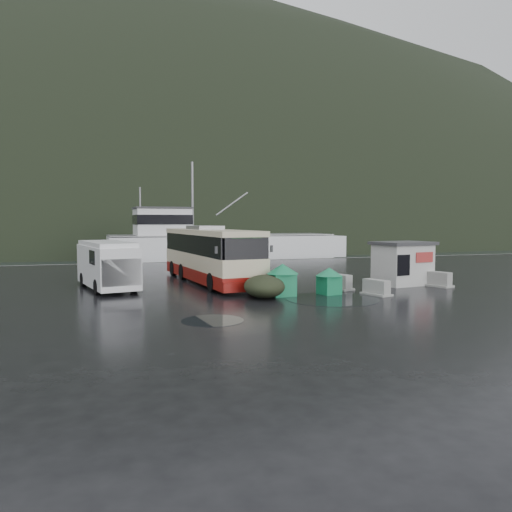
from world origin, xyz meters
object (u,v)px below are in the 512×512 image
object	(u,v)px
white_van	(108,289)
dome_tent	(264,297)
waste_bin_right	(329,294)
waste_bin_left	(282,296)
jersey_barrier_a	(376,295)
fishing_trawler	(223,254)
jersey_barrier_b	(338,289)
coach_bus	(210,282)
ticket_kiosk	(402,285)
jersey_barrier_c	(437,286)

from	to	relation	value
white_van	dome_tent	world-z (taller)	white_van
white_van	waste_bin_right	size ratio (longest dim) A/B	4.60
waste_bin_left	jersey_barrier_a	xyz separation A→B (m)	(4.48, -1.12, 0.00)
jersey_barrier_a	fishing_trawler	world-z (taller)	fishing_trawler
waste_bin_left	dome_tent	world-z (taller)	waste_bin_left
dome_tent	jersey_barrier_b	xyz separation A→B (m)	(4.64, 1.54, 0.00)
waste_bin_right	dome_tent	world-z (taller)	waste_bin_right
coach_bus	ticket_kiosk	size ratio (longest dim) A/B	3.79
coach_bus	jersey_barrier_c	world-z (taller)	coach_bus
waste_bin_left	waste_bin_right	xyz separation A→B (m)	(2.36, -0.24, 0.00)
jersey_barrier_a	jersey_barrier_b	distance (m)	2.55
waste_bin_right	jersey_barrier_a	bearing A→B (deg)	-22.51
jersey_barrier_a	dome_tent	bearing A→B (deg)	171.12
coach_bus	waste_bin_right	world-z (taller)	coach_bus
jersey_barrier_c	waste_bin_right	bearing A→B (deg)	-171.99
waste_bin_right	jersey_barrier_a	distance (m)	2.30
dome_tent	jersey_barrier_c	distance (m)	10.46
ticket_kiosk	fishing_trawler	xyz separation A→B (m)	(-3.62, 29.30, 0.00)
white_van	ticket_kiosk	size ratio (longest dim) A/B	1.95
jersey_barrier_a	ticket_kiosk	bearing A→B (deg)	41.55
white_van	waste_bin_left	xyz separation A→B (m)	(8.09, -4.99, 0.00)
waste_bin_left	jersey_barrier_c	distance (m)	9.43
waste_bin_right	jersey_barrier_b	distance (m)	1.98
jersey_barrier_b	jersey_barrier_c	size ratio (longest dim) A/B	0.99
coach_bus	waste_bin_left	bearing A→B (deg)	-76.58
waste_bin_right	jersey_barrier_c	world-z (taller)	waste_bin_right
coach_bus	waste_bin_left	world-z (taller)	coach_bus
white_van	fishing_trawler	world-z (taller)	fishing_trawler
coach_bus	jersey_barrier_a	xyz separation A→B (m)	(6.73, -7.49, 0.00)
ticket_kiosk	jersey_barrier_c	world-z (taller)	ticket_kiosk
ticket_kiosk	jersey_barrier_c	xyz separation A→B (m)	(1.41, -1.24, 0.00)
dome_tent	jersey_barrier_b	size ratio (longest dim) A/B	1.68
white_van	waste_bin_right	world-z (taller)	white_van
white_van	waste_bin_right	bearing A→B (deg)	-39.03
dome_tent	jersey_barrier_a	xyz separation A→B (m)	(5.49, -0.86, 0.00)
waste_bin_right	fishing_trawler	world-z (taller)	fishing_trawler
coach_bus	jersey_barrier_b	world-z (taller)	coach_bus
waste_bin_right	jersey_barrier_a	xyz separation A→B (m)	(2.12, -0.88, 0.00)
waste_bin_right	ticket_kiosk	distance (m)	6.05
jersey_barrier_a	jersey_barrier_b	size ratio (longest dim) A/B	0.94
waste_bin_left	waste_bin_right	size ratio (longest dim) A/B	1.17
waste_bin_right	jersey_barrier_b	world-z (taller)	waste_bin_right
coach_bus	waste_bin_right	xyz separation A→B (m)	(4.61, -6.61, 0.00)
waste_bin_left	dome_tent	xyz separation A→B (m)	(-1.01, -0.26, 0.00)
waste_bin_left	jersey_barrier_a	world-z (taller)	waste_bin_left
waste_bin_right	jersey_barrier_b	size ratio (longest dim) A/B	0.82
waste_bin_right	jersey_barrier_c	bearing A→B (deg)	8.01
dome_tent	jersey_barrier_c	xyz separation A→B (m)	(10.41, 1.01, 0.00)
waste_bin_right	ticket_kiosk	xyz separation A→B (m)	(5.63, 2.23, 0.00)
waste_bin_left	coach_bus	bearing A→B (deg)	109.43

